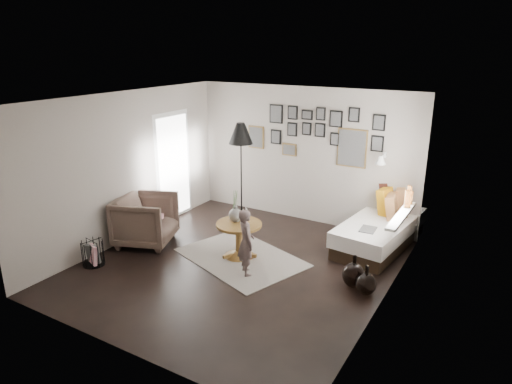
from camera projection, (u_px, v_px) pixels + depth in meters
The scene contains 23 objects.
ground at pixel (237, 266), 7.18m from camera, with size 4.80×4.80×0.00m, color black.
wall_back at pixel (304, 155), 8.75m from camera, with size 4.50×4.50×0.00m, color #9E948A.
wall_front at pixel (113, 247), 4.81m from camera, with size 4.50×4.50×0.00m, color #9E948A.
wall_left at pixel (127, 168), 7.86m from camera, with size 4.80×4.80×0.00m, color #9E948A.
wall_right at pixel (387, 215), 5.70m from camera, with size 4.80×4.80×0.00m, color #9E948A.
ceiling at pixel (235, 99), 6.38m from camera, with size 4.80×4.80×0.00m, color white.
door_left at pixel (173, 167), 8.92m from camera, with size 0.00×2.14×2.14m.
window_right at pixel (404, 210), 6.95m from camera, with size 0.15×1.32×1.30m.
gallery_wall at pixel (318, 134), 8.46m from camera, with size 2.74×0.03×1.08m.
wall_sconce at pixel (381, 160), 7.74m from camera, with size 0.18×0.36×0.16m.
rug at pixel (241, 257), 7.47m from camera, with size 1.97×1.38×0.01m, color beige.
pedestal_table at pixel (239, 241), 7.44m from camera, with size 0.74×0.74×0.58m.
vase at pixel (235, 213), 7.35m from camera, with size 0.21×0.21×0.53m.
candles at pixel (245, 217), 7.25m from camera, with size 0.13×0.13×0.28m.
daybed at pixel (382, 226), 7.90m from camera, with size 1.16×2.24×1.05m.
magazine_on_daybed at pixel (368, 229), 7.34m from camera, with size 0.24×0.32×0.02m, color black.
armchair at pixel (146, 220), 7.90m from camera, with size 0.92×0.95×0.86m, color brown.
armchair_cushion at pixel (149, 217), 7.91m from camera, with size 0.39×0.39×0.10m, color silver.
floor_lamp at pixel (241, 137), 8.50m from camera, with size 0.45×0.45×1.95m.
magazine_basket at pixel (93, 253), 7.18m from camera, with size 0.39×0.39×0.41m.
demijohn_large at pixel (354, 275), 6.53m from camera, with size 0.32×0.32×0.49m.
demijohn_small at pixel (366, 284), 6.33m from camera, with size 0.29×0.29×0.44m.
child at pixel (246, 242), 6.80m from camera, with size 0.38×0.25×1.04m, color #614E4C.
Camera 1 is at (3.52, -5.43, 3.34)m, focal length 32.00 mm.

